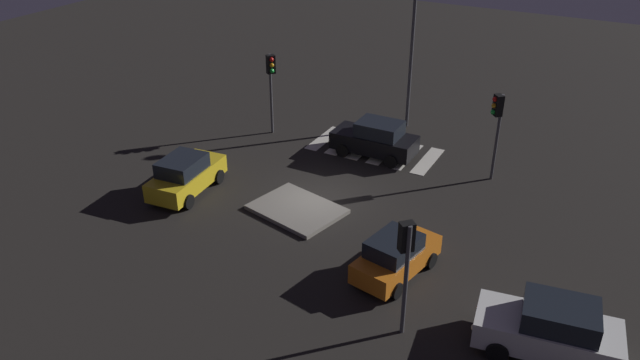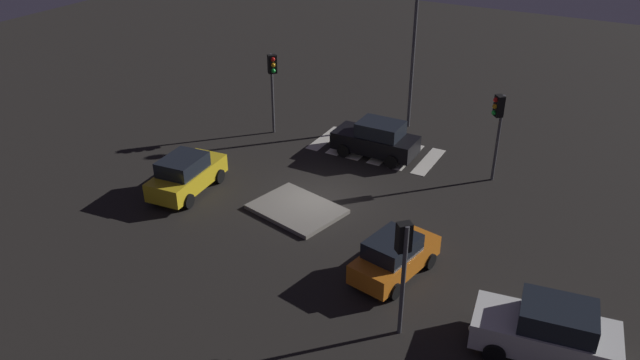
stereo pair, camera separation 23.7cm
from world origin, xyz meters
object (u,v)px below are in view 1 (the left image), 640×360
traffic_light_south (497,116)px  car_orange (396,256)px  car_white (550,329)px  street_lamp (413,32)px  traffic_island (297,209)px  traffic_light_west (406,251)px  car_yellow (186,175)px  car_black (375,139)px  traffic_light_east (271,75)px

traffic_light_south → car_orange: bearing=40.9°
car_white → street_lamp: (10.17, -14.47, 4.32)m
traffic_island → car_white: size_ratio=0.93×
traffic_light_west → traffic_light_south: 11.50m
car_white → traffic_light_south: 11.52m
car_yellow → traffic_light_west: 12.57m
car_yellow → traffic_light_south: 14.05m
street_lamp → traffic_light_south: bearing=144.1°
traffic_island → traffic_light_west: bearing=144.1°
car_white → street_lamp: 18.21m
car_black → traffic_island: bearing=83.9°
traffic_island → car_black: (-0.72, -6.55, 0.81)m
traffic_light_west → street_lamp: (5.84, -15.60, 2.21)m
street_lamp → traffic_light_east: bearing=36.3°
traffic_island → traffic_light_west: size_ratio=1.04×
car_white → traffic_island: bearing=-26.3°
traffic_island → traffic_light_west: (-6.59, 4.77, 2.94)m
street_lamp → car_orange: bearing=109.5°
car_black → traffic_light_west: bearing=117.6°
car_white → car_orange: bearing=-22.9°
car_yellow → car_orange: size_ratio=1.06×
car_black → street_lamp: (-0.03, -4.28, 4.33)m
car_yellow → street_lamp: 13.83m
car_orange → car_black: bearing=39.4°
car_black → car_yellow: 9.48m
car_yellow → traffic_light_west: size_ratio=1.05×
car_black → car_yellow: bearing=51.8°
traffic_light_south → street_lamp: street_lamp is taller
car_yellow → street_lamp: (-5.92, -11.71, 4.37)m
car_orange → traffic_island: bearing=79.5°
traffic_island → street_lamp: street_lamp is taller
traffic_light_south → street_lamp: size_ratio=0.54×
car_yellow → traffic_light_east: (0.05, -7.32, 2.44)m
traffic_light_east → street_lamp: (-5.97, -4.39, 1.93)m
car_white → traffic_light_south: traffic_light_south is taller
traffic_island → car_white: bearing=161.6°
car_white → car_yellow: 16.32m
car_orange → traffic_light_east: size_ratio=0.90×
car_orange → traffic_light_east: traffic_light_east is taller
car_yellow → street_lamp: street_lamp is taller
traffic_light_east → street_lamp: bearing=78.8°
traffic_light_south → street_lamp: (5.66, -4.10, 2.08)m
traffic_light_east → car_yellow: bearing=-47.2°
traffic_island → traffic_light_south: (-6.42, -6.73, 3.07)m
car_black → car_orange: car_black is taller
traffic_light_east → street_lamp: street_lamp is taller
car_white → traffic_light_south: size_ratio=1.07×
car_black → traffic_light_east: 6.41m
car_white → traffic_light_east: (16.14, -10.08, 2.39)m
car_orange → traffic_light_east: (10.56, -8.58, 2.51)m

